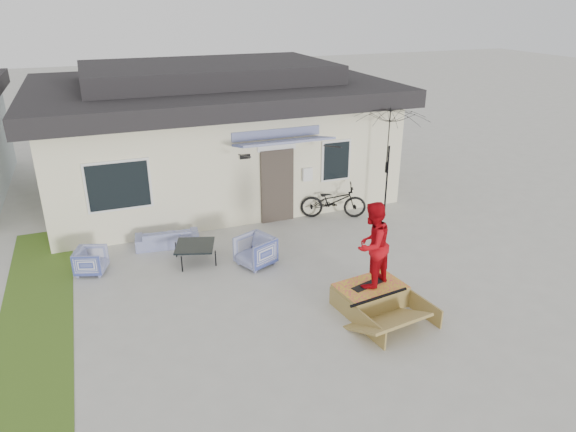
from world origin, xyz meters
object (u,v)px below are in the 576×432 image
object	(u,v)px
loveseat	(167,234)
armchair_right	(255,250)
armchair_left	(91,260)
skater	(372,243)
coffee_table	(195,253)
skate_ramp	(370,295)
skateboard	(369,284)
patio_umbrella	(388,158)
bicycle	(333,198)

from	to	relation	value
loveseat	armchair_right	xyz separation A→B (m)	(1.80, -1.81, 0.09)
armchair_left	skater	world-z (taller)	skater
coffee_table	skater	bearing A→B (deg)	-46.91
skate_ramp	skateboard	xyz separation A→B (m)	(-0.01, 0.05, 0.25)
loveseat	skate_ramp	bearing A→B (deg)	134.93
coffee_table	skate_ramp	bearing A→B (deg)	-47.26
skate_ramp	skater	xyz separation A→B (m)	(-0.01, 0.05, 1.18)
loveseat	skateboard	world-z (taller)	loveseat
patio_umbrella	armchair_right	bearing A→B (deg)	-160.72
bicycle	armchair_left	bearing A→B (deg)	119.44
loveseat	bicycle	size ratio (longest dim) A/B	0.84
armchair_left	patio_umbrella	distance (m)	8.28
skater	patio_umbrella	bearing A→B (deg)	-153.14
bicycle	skater	size ratio (longest dim) A/B	1.06
patio_umbrella	skater	bearing A→B (deg)	-124.54
armchair_right	coffee_table	size ratio (longest dim) A/B	0.89
coffee_table	loveseat	bearing A→B (deg)	113.72
loveseat	patio_umbrella	bearing A→B (deg)	-175.90
coffee_table	skateboard	world-z (taller)	skateboard
armchair_right	coffee_table	world-z (taller)	armchair_right
armchair_left	patio_umbrella	world-z (taller)	patio_umbrella
loveseat	patio_umbrella	world-z (taller)	patio_umbrella
armchair_right	patio_umbrella	world-z (taller)	patio_umbrella
armchair_right	skateboard	xyz separation A→B (m)	(1.67, -2.50, 0.08)
armchair_left	patio_umbrella	xyz separation A→B (m)	(8.14, 0.57, 1.42)
coffee_table	skate_ramp	size ratio (longest dim) A/B	0.49
loveseat	skate_ramp	size ratio (longest dim) A/B	0.88
bicycle	coffee_table	bearing A→B (deg)	127.91
patio_umbrella	loveseat	bearing A→B (deg)	177.77
skate_ramp	armchair_right	bearing A→B (deg)	115.34
skateboard	coffee_table	bearing A→B (deg)	117.52
bicycle	skate_ramp	distance (m)	4.74
armchair_left	loveseat	bearing A→B (deg)	-48.20
skateboard	bicycle	bearing A→B (deg)	57.93
loveseat	patio_umbrella	xyz separation A→B (m)	(6.27, -0.24, 1.44)
coffee_table	bicycle	bearing A→B (deg)	16.92
armchair_left	skate_ramp	xyz separation A→B (m)	(5.35, -3.55, -0.11)
armchair_right	bicycle	size ratio (longest dim) A/B	0.42
loveseat	skater	bearing A→B (deg)	135.18
bicycle	skateboard	distance (m)	4.69
coffee_table	skater	xyz separation A→B (m)	(2.98, -3.18, 1.19)
patio_umbrella	skate_ramp	world-z (taller)	patio_umbrella
patio_umbrella	coffee_table	bearing A→B (deg)	-171.28
loveseat	skater	size ratio (longest dim) A/B	0.89
patio_umbrella	skateboard	world-z (taller)	patio_umbrella
skateboard	armchair_right	bearing A→B (deg)	108.10
bicycle	skater	world-z (taller)	skater
bicycle	skate_ramp	bearing A→B (deg)	-175.28
armchair_left	skate_ramp	size ratio (longest dim) A/B	0.37
loveseat	skater	world-z (taller)	skater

